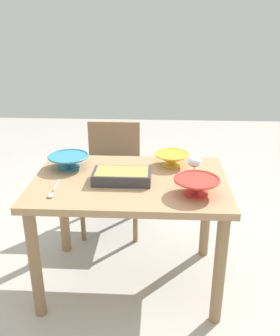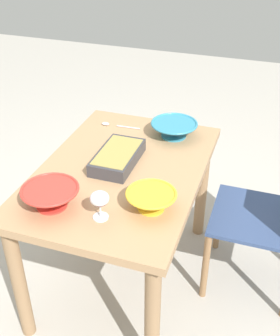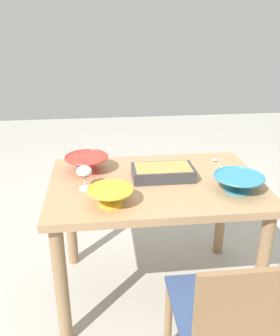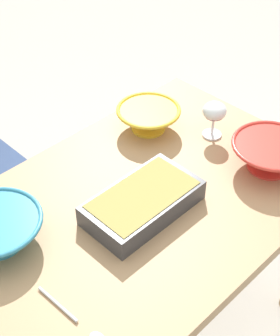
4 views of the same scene
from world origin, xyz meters
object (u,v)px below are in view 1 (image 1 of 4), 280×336
at_px(mixing_bowl, 69,161).
at_px(small_bowl, 196,185).
at_px(wine_glass, 194,163).
at_px(chair, 113,170).
at_px(serving_spoon, 52,192).
at_px(dining_table, 130,197).
at_px(casserole_dish, 122,176).
at_px(serving_bowl, 172,159).

bearing_deg(mixing_bowl, small_bowl, -23.45).
xyz_separation_m(wine_glass, mixing_bowl, (-0.76, 0.10, -0.04)).
relative_size(chair, mixing_bowl, 3.26).
distance_m(mixing_bowl, small_bowl, 0.83).
distance_m(wine_glass, serving_spoon, 0.82).
xyz_separation_m(dining_table, mixing_bowl, (-0.39, 0.15, 0.16)).
height_order(dining_table, chair, chair).
xyz_separation_m(chair, wine_glass, (0.57, -0.69, 0.35)).
xyz_separation_m(mixing_bowl, serving_spoon, (-0.01, -0.36, -0.04)).
distance_m(dining_table, small_bowl, 0.44).
distance_m(dining_table, chair, 0.78).
bearing_deg(chair, casserole_dish, -78.75).
height_order(mixing_bowl, serving_bowl, mixing_bowl).
bearing_deg(small_bowl, mixing_bowl, 156.55).
xyz_separation_m(dining_table, casserole_dish, (-0.04, -0.03, 0.15)).
bearing_deg(serving_spoon, wine_glass, 18.35).
xyz_separation_m(serving_bowl, serving_spoon, (-0.65, -0.43, -0.04)).
xyz_separation_m(chair, serving_spoon, (-0.20, -0.94, 0.27)).
bearing_deg(dining_table, serving_spoon, -152.93).
bearing_deg(wine_glass, serving_bowl, 125.25).
height_order(mixing_bowl, serving_spoon, mixing_bowl).
bearing_deg(casserole_dish, wine_glass, 11.72).
bearing_deg(serving_spoon, chair, 77.83).
xyz_separation_m(dining_table, small_bowl, (0.37, -0.17, 0.17)).
relative_size(mixing_bowl, serving_spoon, 1.11).
height_order(wine_glass, mixing_bowl, wine_glass).
height_order(dining_table, small_bowl, small_bowl).
relative_size(dining_table, serving_spoon, 4.98).
xyz_separation_m(casserole_dish, small_bowl, (0.41, -0.14, 0.01)).
bearing_deg(small_bowl, serving_bowl, 106.49).
bearing_deg(mixing_bowl, dining_table, -21.48).
bearing_deg(wine_glass, dining_table, -172.12).
xyz_separation_m(dining_table, serving_spoon, (-0.40, -0.20, 0.12)).
relative_size(chair, small_bowl, 3.36).
height_order(casserole_dish, serving_spoon, casserole_dish).
height_order(chair, small_bowl, chair).
distance_m(dining_table, serving_spoon, 0.47).
bearing_deg(wine_glass, small_bowl, -91.30).
bearing_deg(serving_spoon, serving_bowl, 33.67).
relative_size(casserole_dish, serving_spoon, 1.46).
distance_m(chair, small_bowl, 1.12).
relative_size(chair, wine_glass, 6.47).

